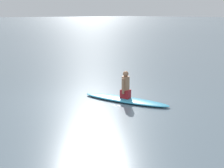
{
  "coord_description": "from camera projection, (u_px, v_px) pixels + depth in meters",
  "views": [
    {
      "loc": [
        -6.63,
        -8.5,
        3.04
      ],
      "look_at": [
        0.44,
        -0.61,
        0.62
      ],
      "focal_mm": 50.21,
      "sensor_mm": 36.0,
      "label": 1
    }
  ],
  "objects": [
    {
      "name": "ground_plane",
      "position": [
        91.0,
        100.0,
        11.16
      ],
      "size": [
        400.0,
        400.0,
        0.0
      ],
      "primitive_type": "plane",
      "color": "slate"
    },
    {
      "name": "surfboard",
      "position": [
        125.0,
        100.0,
        10.97
      ],
      "size": [
        1.65,
        3.34,
        0.12
      ],
      "primitive_type": "ellipsoid",
      "rotation": [
        0.0,
        0.0,
        -1.27
      ],
      "color": "#339EC6",
      "rests_on": "ground"
    },
    {
      "name": "person_paddler",
      "position": [
        126.0,
        86.0,
        10.86
      ],
      "size": [
        0.42,
        0.38,
        0.96
      ],
      "rotation": [
        0.0,
        0.0,
        -1.27
      ],
      "color": "#A51E23",
      "rests_on": "surfboard"
    }
  ]
}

